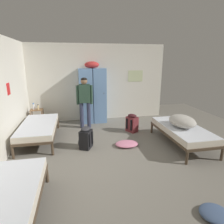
{
  "coord_description": "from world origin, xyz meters",
  "views": [
    {
      "loc": [
        -0.84,
        -3.88,
        2.11
      ],
      "look_at": [
        0.0,
        0.29,
        0.95
      ],
      "focal_mm": 30.54,
      "sensor_mm": 36.0,
      "label": 1
    }
  ],
  "objects_px": {
    "backpack_maroon": "(132,123)",
    "clothes_pile_pink": "(127,144)",
    "bed_left_front": "(1,204)",
    "lotion_bottle": "(38,107)",
    "bed_left_rear": "(39,127)",
    "bedding_heap": "(182,121)",
    "locker_bank": "(93,95)",
    "backpack_black": "(86,138)",
    "clothes_pile_denim": "(215,213)",
    "bed_right": "(182,130)",
    "person_traveler": "(85,98)",
    "shelf_unit": "(37,116)",
    "water_bottle": "(34,107)"
  },
  "relations": [
    {
      "from": "clothes_pile_denim",
      "to": "backpack_black",
      "type": "bearing_deg",
      "value": 122.57
    },
    {
      "from": "clothes_pile_denim",
      "to": "locker_bank",
      "type": "bearing_deg",
      "value": 104.78
    },
    {
      "from": "bed_left_front",
      "to": "backpack_maroon",
      "type": "height_order",
      "value": "backpack_maroon"
    },
    {
      "from": "bed_left_front",
      "to": "lotion_bottle",
      "type": "xyz_separation_m",
      "value": [
        -0.18,
        4.06,
        0.27
      ]
    },
    {
      "from": "backpack_maroon",
      "to": "clothes_pile_denim",
      "type": "relative_size",
      "value": 1.31
    },
    {
      "from": "bed_left_front",
      "to": "water_bottle",
      "type": "xyz_separation_m",
      "value": [
        -0.33,
        4.12,
        0.28
      ]
    },
    {
      "from": "bed_right",
      "to": "bedding_heap",
      "type": "height_order",
      "value": "bedding_heap"
    },
    {
      "from": "bed_right",
      "to": "clothes_pile_denim",
      "type": "xyz_separation_m",
      "value": [
        -0.81,
        -2.25,
        -0.33
      ]
    },
    {
      "from": "bedding_heap",
      "to": "clothes_pile_pink",
      "type": "height_order",
      "value": "bedding_heap"
    },
    {
      "from": "clothes_pile_pink",
      "to": "bed_right",
      "type": "bearing_deg",
      "value": -7.86
    },
    {
      "from": "bed_right",
      "to": "person_traveler",
      "type": "distance_m",
      "value": 2.98
    },
    {
      "from": "bed_left_front",
      "to": "clothes_pile_denim",
      "type": "bearing_deg",
      "value": -7.41
    },
    {
      "from": "person_traveler",
      "to": "clothes_pile_pink",
      "type": "xyz_separation_m",
      "value": [
        0.93,
        -1.57,
        -0.91
      ]
    },
    {
      "from": "locker_bank",
      "to": "backpack_maroon",
      "type": "height_order",
      "value": "locker_bank"
    },
    {
      "from": "person_traveler",
      "to": "locker_bank",
      "type": "bearing_deg",
      "value": 62.48
    },
    {
      "from": "water_bottle",
      "to": "clothes_pile_denim",
      "type": "relative_size",
      "value": 0.51
    },
    {
      "from": "shelf_unit",
      "to": "bed_left_front",
      "type": "bearing_deg",
      "value": -86.51
    },
    {
      "from": "locker_bank",
      "to": "bed_right",
      "type": "distance_m",
      "value": 3.16
    },
    {
      "from": "backpack_black",
      "to": "clothes_pile_pink",
      "type": "distance_m",
      "value": 1.05
    },
    {
      "from": "backpack_maroon",
      "to": "clothes_pile_pink",
      "type": "height_order",
      "value": "backpack_maroon"
    },
    {
      "from": "lotion_bottle",
      "to": "backpack_maroon",
      "type": "relative_size",
      "value": 0.32
    },
    {
      "from": "bed_left_rear",
      "to": "clothes_pile_pink",
      "type": "bearing_deg",
      "value": -19.38
    },
    {
      "from": "backpack_black",
      "to": "clothes_pile_denim",
      "type": "distance_m",
      "value": 3.0
    },
    {
      "from": "bedding_heap",
      "to": "water_bottle",
      "type": "relative_size",
      "value": 3.81
    },
    {
      "from": "locker_bank",
      "to": "clothes_pile_pink",
      "type": "bearing_deg",
      "value": -73.79
    },
    {
      "from": "bedding_heap",
      "to": "person_traveler",
      "type": "bearing_deg",
      "value": 142.8
    },
    {
      "from": "bed_left_front",
      "to": "bed_right",
      "type": "distance_m",
      "value": 4.08
    },
    {
      "from": "bed_left_rear",
      "to": "bed_left_front",
      "type": "bearing_deg",
      "value": -90.0
    },
    {
      "from": "lotion_bottle",
      "to": "clothes_pile_pink",
      "type": "relative_size",
      "value": 0.3
    },
    {
      "from": "lotion_bottle",
      "to": "backpack_black",
      "type": "bearing_deg",
      "value": -54.19
    },
    {
      "from": "locker_bank",
      "to": "clothes_pile_denim",
      "type": "xyz_separation_m",
      "value": [
        1.21,
        -4.6,
        -0.92
      ]
    },
    {
      "from": "bed_right",
      "to": "water_bottle",
      "type": "distance_m",
      "value": 4.55
    },
    {
      "from": "locker_bank",
      "to": "person_traveler",
      "type": "bearing_deg",
      "value": -117.52
    },
    {
      "from": "bed_left_front",
      "to": "backpack_black",
      "type": "bearing_deg",
      "value": 61.13
    },
    {
      "from": "bed_right",
      "to": "backpack_black",
      "type": "height_order",
      "value": "backpack_black"
    },
    {
      "from": "lotion_bottle",
      "to": "clothes_pile_denim",
      "type": "distance_m",
      "value": 5.37
    },
    {
      "from": "locker_bank",
      "to": "bedding_heap",
      "type": "xyz_separation_m",
      "value": [
        2.0,
        -2.34,
        -0.34
      ]
    },
    {
      "from": "bed_left_front",
      "to": "clothes_pile_pink",
      "type": "bearing_deg",
      "value": 43.07
    },
    {
      "from": "bed_left_rear",
      "to": "clothes_pile_pink",
      "type": "xyz_separation_m",
      "value": [
        2.22,
        -0.78,
        -0.33
      ]
    },
    {
      "from": "lotion_bottle",
      "to": "clothes_pile_pink",
      "type": "height_order",
      "value": "lotion_bottle"
    },
    {
      "from": "bed_left_rear",
      "to": "bedding_heap",
      "type": "xyz_separation_m",
      "value": [
        3.6,
        -0.97,
        0.25
      ]
    },
    {
      "from": "bedding_heap",
      "to": "clothes_pile_denim",
      "type": "xyz_separation_m",
      "value": [
        -0.79,
        -2.25,
        -0.58
      ]
    },
    {
      "from": "lotion_bottle",
      "to": "bed_left_front",
      "type": "bearing_deg",
      "value": -87.46
    },
    {
      "from": "shelf_unit",
      "to": "bed_right",
      "type": "relative_size",
      "value": 0.3
    },
    {
      "from": "shelf_unit",
      "to": "backpack_maroon",
      "type": "relative_size",
      "value": 1.04
    },
    {
      "from": "bed_left_front",
      "to": "backpack_black",
      "type": "relative_size",
      "value": 3.45
    },
    {
      "from": "bed_right",
      "to": "lotion_bottle",
      "type": "bearing_deg",
      "value": 150.15
    },
    {
      "from": "lotion_bottle",
      "to": "bedding_heap",
      "type": "bearing_deg",
      "value": -29.89
    },
    {
      "from": "bedding_heap",
      "to": "backpack_maroon",
      "type": "bearing_deg",
      "value": 129.54
    },
    {
      "from": "backpack_maroon",
      "to": "clothes_pile_pink",
      "type": "relative_size",
      "value": 0.94
    }
  ]
}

